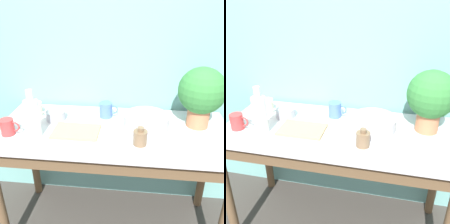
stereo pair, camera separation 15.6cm
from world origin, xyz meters
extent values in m
cube|color=#70ADA8|center=(0.00, 0.70, 1.20)|extent=(6.00, 0.05, 2.40)
cylinder|color=brown|center=(-0.67, 0.05, 0.39)|extent=(0.06, 0.06, 0.79)
cylinder|color=brown|center=(-0.67, 0.59, 0.39)|extent=(0.06, 0.06, 0.79)
cylinder|color=brown|center=(0.67, 0.59, 0.39)|extent=(0.06, 0.06, 0.79)
cube|color=brown|center=(0.00, 0.05, 0.74)|extent=(1.34, 0.02, 0.10)
cube|color=silver|center=(0.00, 0.32, 0.80)|extent=(1.44, 0.64, 0.02)
cylinder|color=#B7704C|center=(0.53, 0.43, 0.86)|extent=(0.14, 0.14, 0.12)
sphere|color=#337A38|center=(0.53, 0.43, 1.04)|extent=(0.28, 0.28, 0.28)
cylinder|color=#A8A8B2|center=(0.21, 0.38, 0.85)|extent=(0.28, 0.28, 0.08)
cylinder|color=white|center=(-0.44, 0.19, 0.92)|extent=(0.08, 0.08, 0.23)
cylinder|color=white|center=(-0.44, 0.19, 1.06)|extent=(0.04, 0.04, 0.06)
cylinder|color=brown|center=(0.17, 0.17, 0.85)|extent=(0.08, 0.08, 0.08)
cylinder|color=brown|center=(0.17, 0.17, 0.90)|extent=(0.03, 0.03, 0.02)
cylinder|color=beige|center=(-0.54, 0.46, 0.85)|extent=(0.09, 0.09, 0.09)
torus|color=beige|center=(-0.49, 0.46, 0.86)|extent=(0.06, 0.01, 0.06)
cylinder|color=#4C70B7|center=(-0.06, 0.49, 0.86)|extent=(0.09, 0.09, 0.10)
torus|color=#4C70B7|center=(-0.01, 0.49, 0.86)|extent=(0.07, 0.01, 0.07)
cylinder|color=#C63838|center=(-0.61, 0.20, 0.86)|extent=(0.08, 0.08, 0.10)
torus|color=#C63838|center=(-0.56, 0.20, 0.86)|extent=(0.06, 0.01, 0.06)
cylinder|color=#A8A8B2|center=(-0.38, 0.42, 0.84)|extent=(0.13, 0.13, 0.06)
cube|color=tan|center=(-0.21, 0.26, 0.81)|extent=(0.28, 0.19, 0.02)
camera|label=1|loc=(0.16, -1.07, 1.61)|focal=42.00mm
camera|label=2|loc=(0.31, -1.05, 1.61)|focal=42.00mm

